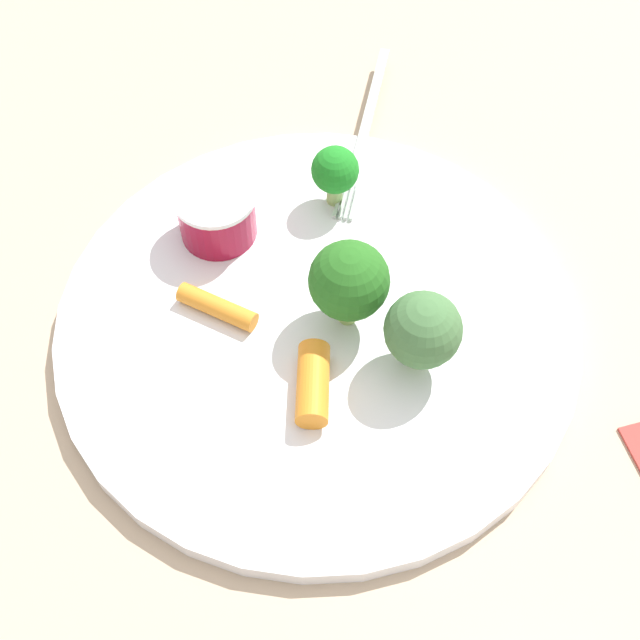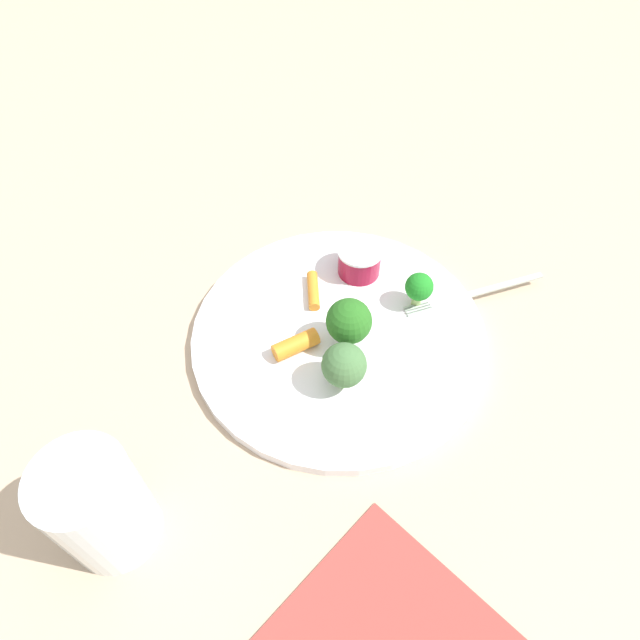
{
  "view_description": "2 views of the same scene",
  "coord_description": "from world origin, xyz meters",
  "views": [
    {
      "loc": [
        0.28,
        0.01,
        0.42
      ],
      "look_at": [
        0.01,
        0.0,
        0.03
      ],
      "focal_mm": 48.01,
      "sensor_mm": 36.0,
      "label": 1
    },
    {
      "loc": [
        0.18,
        0.29,
        0.46
      ],
      "look_at": [
        0.02,
        -0.01,
        0.03
      ],
      "focal_mm": 30.83,
      "sensor_mm": 36.0,
      "label": 2
    }
  ],
  "objects": [
    {
      "name": "ground_plane",
      "position": [
        0.0,
        0.0,
        0.0
      ],
      "size": [
        2.4,
        2.4,
        0.0
      ],
      "primitive_type": "plane",
      "color": "tan"
    },
    {
      "name": "plate",
      "position": [
        0.0,
        0.0,
        0.01
      ],
      "size": [
        0.3,
        0.3,
        0.01
      ],
      "primitive_type": "cylinder",
      "color": "white",
      "rests_on": "ground_plane"
    },
    {
      "name": "sauce_cup",
      "position": [
        -0.06,
        -0.06,
        0.03
      ],
      "size": [
        0.05,
        0.05,
        0.03
      ],
      "color": "maroon",
      "rests_on": "plate"
    },
    {
      "name": "broccoli_floret_0",
      "position": [
        -0.0,
        0.02,
        0.05
      ],
      "size": [
        0.04,
        0.04,
        0.06
      ],
      "color": "#92AF5C",
      "rests_on": "plate"
    },
    {
      "name": "broccoli_floret_1",
      "position": [
        0.03,
        0.06,
        0.04
      ],
      "size": [
        0.04,
        0.04,
        0.05
      ],
      "color": "#8FC660",
      "rests_on": "plate"
    },
    {
      "name": "broccoli_floret_2",
      "position": [
        -0.09,
        0.01,
        0.04
      ],
      "size": [
        0.03,
        0.03,
        0.04
      ],
      "color": "#98B96B",
      "rests_on": "plate"
    },
    {
      "name": "carrot_stick_0",
      "position": [
        0.0,
        -0.06,
        0.02
      ],
      "size": [
        0.03,
        0.05,
        0.01
      ],
      "primitive_type": "cylinder",
      "rotation": [
        1.57,
        0.0,
        2.72
      ],
      "color": "orange",
      "rests_on": "plate"
    },
    {
      "name": "carrot_stick_1",
      "position": [
        0.05,
        0.0,
        0.02
      ],
      "size": [
        0.05,
        0.02,
        0.02
      ],
      "primitive_type": "cylinder",
      "rotation": [
        1.57,
        0.0,
        4.73
      ],
      "color": "orange",
      "rests_on": "plate"
    },
    {
      "name": "fork",
      "position": [
        -0.15,
        0.02,
        0.01
      ],
      "size": [
        0.16,
        0.04,
        0.0
      ],
      "color": "#B4C0B6",
      "rests_on": "plate"
    }
  ]
}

